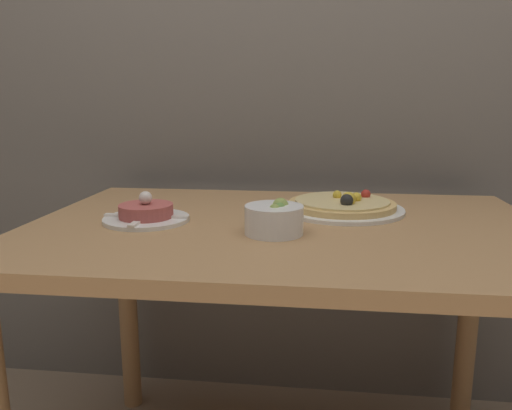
{
  "coord_description": "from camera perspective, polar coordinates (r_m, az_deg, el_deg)",
  "views": [
    {
      "loc": [
        0.07,
        -0.74,
        1.04
      ],
      "look_at": [
        -0.07,
        0.41,
        0.79
      ],
      "focal_mm": 35.0,
      "sensor_mm": 36.0,
      "label": 1
    }
  ],
  "objects": [
    {
      "name": "dining_table",
      "position": [
        1.21,
        3.36,
        -6.79
      ],
      "size": [
        1.21,
        0.82,
        0.75
      ],
      "color": "#AD7F51",
      "rests_on": "ground_plane"
    },
    {
      "name": "tartare_plate",
      "position": [
        1.22,
        -12.43,
        -1.01
      ],
      "size": [
        0.21,
        0.21,
        0.07
      ],
      "color": "white",
      "rests_on": "dining_table"
    },
    {
      "name": "small_bowl",
      "position": [
        1.08,
        2.11,
        -1.6
      ],
      "size": [
        0.13,
        0.13,
        0.08
      ],
      "color": "white",
      "rests_on": "dining_table"
    },
    {
      "name": "back_wall",
      "position": [
        1.7,
        4.88,
        20.91
      ],
      "size": [
        8.0,
        0.05,
        2.6
      ],
      "color": "slate",
      "rests_on": "ground_plane"
    },
    {
      "name": "pizza_plate",
      "position": [
        1.31,
        9.83,
        -0.07
      ],
      "size": [
        0.32,
        0.32,
        0.06
      ],
      "color": "white",
      "rests_on": "dining_table"
    }
  ]
}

